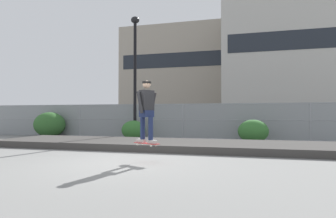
{
  "coord_description": "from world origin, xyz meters",
  "views": [
    {
      "loc": [
        3.02,
        -7.13,
        1.31
      ],
      "look_at": [
        -0.2,
        5.04,
        1.53
      ],
      "focal_mm": 30.29,
      "sensor_mm": 36.0,
      "label": 1
    }
  ],
  "objects_px": {
    "skateboard": "(147,143)",
    "parked_car_near": "(138,121)",
    "skater": "(147,108)",
    "shrub_center": "(134,130)",
    "shrub_left": "(50,125)",
    "street_lamp": "(135,62)",
    "shrub_right": "(253,131)",
    "parked_car_mid": "(226,122)"
  },
  "relations": [
    {
      "from": "skateboard",
      "to": "parked_car_near",
      "type": "bearing_deg",
      "value": 112.07
    },
    {
      "from": "skater",
      "to": "shrub_center",
      "type": "bearing_deg",
      "value": 114.58
    },
    {
      "from": "shrub_left",
      "to": "street_lamp",
      "type": "bearing_deg",
      "value": -0.83
    },
    {
      "from": "shrub_left",
      "to": "parked_car_near",
      "type": "bearing_deg",
      "value": 34.63
    },
    {
      "from": "parked_car_near",
      "to": "shrub_center",
      "type": "bearing_deg",
      "value": -73.25
    },
    {
      "from": "parked_car_near",
      "to": "shrub_right",
      "type": "relative_size",
      "value": 3.31
    },
    {
      "from": "parked_car_mid",
      "to": "shrub_right",
      "type": "bearing_deg",
      "value": -67.23
    },
    {
      "from": "skateboard",
      "to": "skater",
      "type": "relative_size",
      "value": 0.48
    },
    {
      "from": "skater",
      "to": "parked_car_mid",
      "type": "bearing_deg",
      "value": 80.88
    },
    {
      "from": "skateboard",
      "to": "shrub_right",
      "type": "height_order",
      "value": "shrub_right"
    },
    {
      "from": "skater",
      "to": "shrub_right",
      "type": "xyz_separation_m",
      "value": [
        2.95,
        6.22,
        -0.95
      ]
    },
    {
      "from": "skateboard",
      "to": "shrub_left",
      "type": "relative_size",
      "value": 0.44
    },
    {
      "from": "skater",
      "to": "parked_car_mid",
      "type": "xyz_separation_m",
      "value": [
        1.54,
        9.58,
        -0.64
      ]
    },
    {
      "from": "shrub_left",
      "to": "shrub_right",
      "type": "distance_m",
      "value": 11.13
    },
    {
      "from": "street_lamp",
      "to": "shrub_center",
      "type": "distance_m",
      "value": 3.54
    },
    {
      "from": "street_lamp",
      "to": "shrub_left",
      "type": "xyz_separation_m",
      "value": [
        -5.23,
        0.08,
        -3.31
      ]
    },
    {
      "from": "street_lamp",
      "to": "parked_car_near",
      "type": "height_order",
      "value": "street_lamp"
    },
    {
      "from": "skater",
      "to": "shrub_left",
      "type": "height_order",
      "value": "skater"
    },
    {
      "from": "skateboard",
      "to": "street_lamp",
      "type": "height_order",
      "value": "street_lamp"
    },
    {
      "from": "parked_car_mid",
      "to": "shrub_left",
      "type": "relative_size",
      "value": 2.47
    },
    {
      "from": "parked_car_mid",
      "to": "shrub_left",
      "type": "height_order",
      "value": "parked_car_mid"
    },
    {
      "from": "parked_car_near",
      "to": "shrub_center",
      "type": "xyz_separation_m",
      "value": [
        0.96,
        -3.2,
        -0.35
      ]
    },
    {
      "from": "skater",
      "to": "shrub_left",
      "type": "xyz_separation_m",
      "value": [
        -8.17,
        6.69,
        -0.77
      ]
    },
    {
      "from": "shrub_left",
      "to": "shrub_right",
      "type": "xyz_separation_m",
      "value": [
        11.12,
        -0.47,
        -0.18
      ]
    },
    {
      "from": "skateboard",
      "to": "shrub_left",
      "type": "distance_m",
      "value": 10.56
    },
    {
      "from": "skateboard",
      "to": "street_lamp",
      "type": "relative_size",
      "value": 0.13
    },
    {
      "from": "parked_car_near",
      "to": "parked_car_mid",
      "type": "xyz_separation_m",
      "value": [
        5.44,
        -0.06,
        0.0
      ]
    },
    {
      "from": "skateboard",
      "to": "shrub_center",
      "type": "height_order",
      "value": "shrub_center"
    },
    {
      "from": "parked_car_near",
      "to": "shrub_right",
      "type": "distance_m",
      "value": 7.66
    },
    {
      "from": "parked_car_near",
      "to": "shrub_right",
      "type": "bearing_deg",
      "value": -26.48
    },
    {
      "from": "skater",
      "to": "street_lamp",
      "type": "relative_size",
      "value": 0.26
    },
    {
      "from": "skateboard",
      "to": "parked_car_mid",
      "type": "height_order",
      "value": "parked_car_mid"
    },
    {
      "from": "shrub_right",
      "to": "shrub_center",
      "type": "bearing_deg",
      "value": 177.96
    },
    {
      "from": "skateboard",
      "to": "shrub_center",
      "type": "distance_m",
      "value": 7.07
    },
    {
      "from": "shrub_left",
      "to": "shrub_center",
      "type": "height_order",
      "value": "shrub_left"
    },
    {
      "from": "shrub_left",
      "to": "skateboard",
      "type": "bearing_deg",
      "value": -39.31
    },
    {
      "from": "shrub_center",
      "to": "parked_car_near",
      "type": "bearing_deg",
      "value": 106.75
    },
    {
      "from": "skater",
      "to": "street_lamp",
      "type": "bearing_deg",
      "value": 113.97
    },
    {
      "from": "street_lamp",
      "to": "parked_car_near",
      "type": "xyz_separation_m",
      "value": [
        -0.97,
        3.02,
        -3.18
      ]
    },
    {
      "from": "skateboard",
      "to": "shrub_center",
      "type": "xyz_separation_m",
      "value": [
        -2.94,
        6.43,
        -0.03
      ]
    },
    {
      "from": "street_lamp",
      "to": "shrub_center",
      "type": "xyz_separation_m",
      "value": [
        -0.0,
        -0.18,
        -3.53
      ]
    },
    {
      "from": "shrub_center",
      "to": "skater",
      "type": "bearing_deg",
      "value": -65.42
    }
  ]
}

